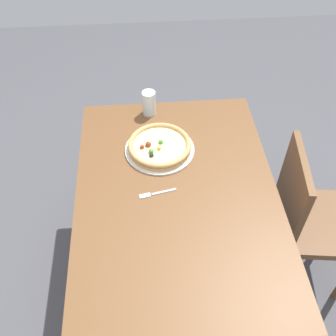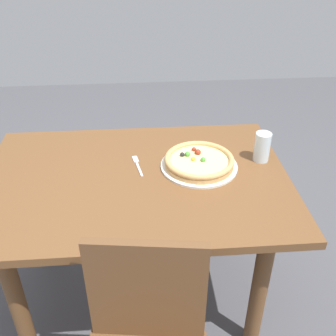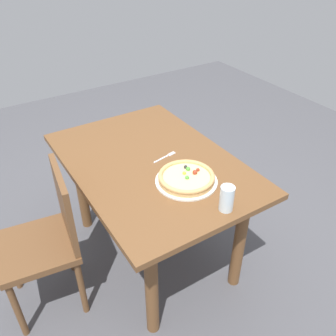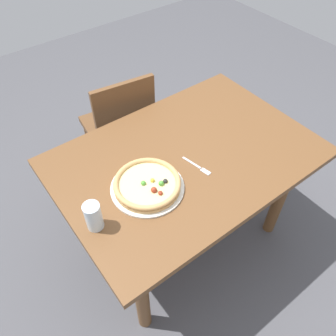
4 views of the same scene
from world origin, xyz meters
TOP-DOWN VIEW (x-y plane):
  - ground_plane at (0.00, 0.00)m, footprint 6.00×6.00m
  - dining_table at (0.00, 0.00)m, footprint 1.28×0.88m
  - chair_near at (0.01, -0.66)m, footprint 0.45×0.45m
  - plate at (0.27, 0.06)m, footprint 0.33×0.33m
  - pizza at (0.27, 0.06)m, footprint 0.30×0.30m
  - fork at (0.01, 0.10)m, footprint 0.05×0.16m
  - drinking_glass at (0.56, 0.09)m, footprint 0.07×0.07m

SIDE VIEW (x-z plane):
  - ground_plane at x=0.00m, z-range 0.00..0.00m
  - chair_near at x=0.01m, z-range 0.05..0.93m
  - dining_table at x=0.00m, z-range 0.26..1.01m
  - fork at x=0.01m, z-range 0.75..0.75m
  - plate at x=0.27m, z-range 0.75..0.76m
  - pizza at x=0.27m, z-range 0.76..0.80m
  - drinking_glass at x=0.56m, z-range 0.75..0.88m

